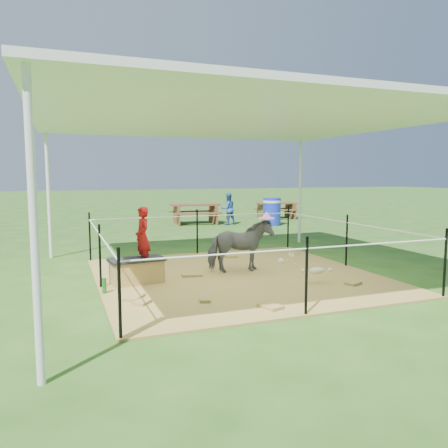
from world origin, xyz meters
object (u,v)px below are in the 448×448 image
object	(u,v)px
woman	(142,231)
foal	(317,269)
trash_barrel	(272,212)
picnic_table_far	(276,211)
green_bottle	(104,286)
pony	(240,246)
picnic_table_near	(195,214)
straw_bale	(137,272)
distant_person	(228,209)

from	to	relation	value
woman	foal	xyz separation A→B (m)	(2.57, -1.04, -0.61)
trash_barrel	picnic_table_far	distance (m)	2.34
green_bottle	trash_barrel	size ratio (longest dim) A/B	0.23
pony	picnic_table_far	bearing A→B (deg)	-28.08
green_bottle	pony	distance (m)	2.48
woman	green_bottle	xyz separation A→B (m)	(-0.65, -0.45, -0.72)
trash_barrel	picnic_table_near	size ratio (longest dim) A/B	0.55
straw_bale	distant_person	xyz separation A→B (m)	(4.44, 7.38, 0.35)
straw_bale	green_bottle	bearing A→B (deg)	-140.71
foal	picnic_table_far	size ratio (longest dim) A/B	0.52
pony	picnic_table_near	size ratio (longest dim) A/B	0.65
straw_bale	foal	size ratio (longest dim) A/B	0.98
straw_bale	woman	distance (m)	0.66
foal	straw_bale	bearing A→B (deg)	162.50
foal	picnic_table_near	distance (m)	9.07
pony	picnic_table_far	xyz separation A→B (m)	(5.16, 8.49, -0.18)
picnic_table_near	foal	bearing A→B (deg)	-89.33
green_bottle	trash_barrel	world-z (taller)	trash_barrel
woman	distant_person	world-z (taller)	woman
picnic_table_far	foal	bearing A→B (deg)	-108.18
straw_bale	distant_person	size ratio (longest dim) A/B	0.72
picnic_table_far	woman	bearing A→B (deg)	-122.69
woman	trash_barrel	size ratio (longest dim) A/B	1.01
trash_barrel	picnic_table_near	world-z (taller)	trash_barrel
woman	green_bottle	bearing A→B (deg)	-63.10
straw_bale	picnic_table_near	size ratio (longest dim) A/B	0.47
woman	picnic_table_near	bearing A→B (deg)	149.70
straw_bale	trash_barrel	xyz separation A→B (m)	(5.77, 6.63, 0.27)
green_bottle	pony	world-z (taller)	pony
woman	trash_barrel	bearing A→B (deg)	131.67
trash_barrel	picnic_table_far	world-z (taller)	trash_barrel
woman	trash_barrel	xyz separation A→B (m)	(5.67, 6.63, -0.39)
foal	distant_person	size ratio (longest dim) A/B	0.73
straw_bale	picnic_table_far	size ratio (longest dim) A/B	0.51
picnic_table_near	picnic_table_far	size ratio (longest dim) A/B	1.10
green_bottle	foal	size ratio (longest dim) A/B	0.27
picnic_table_near	pony	bearing A→B (deg)	-95.96
straw_bale	green_bottle	distance (m)	0.71
woman	pony	world-z (taller)	woman
green_bottle	picnic_table_far	world-z (taller)	picnic_table_far
green_bottle	picnic_table_far	xyz separation A→B (m)	(7.54, 9.08, 0.18)
straw_bale	woman	bearing A→B (deg)	0.00
trash_barrel	distant_person	bearing A→B (deg)	150.81
straw_bale	picnic_table_far	world-z (taller)	picnic_table_far
picnic_table_near	trash_barrel	bearing A→B (deg)	-24.66
green_bottle	picnic_table_far	size ratio (longest dim) A/B	0.14
straw_bale	picnic_table_near	bearing A→B (deg)	66.88
straw_bale	pony	world-z (taller)	pony
pony	distant_person	distance (m)	7.70
foal	picnic_table_near	bearing A→B (deg)	89.02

